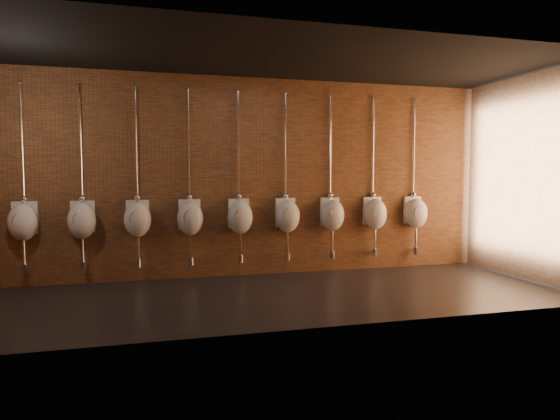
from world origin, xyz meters
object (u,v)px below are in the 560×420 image
at_px(urinal_1, 82,220).
at_px(urinal_5, 287,215).
at_px(urinal_6, 332,214).
at_px(urinal_3, 190,218).
at_px(urinal_2, 137,219).
at_px(urinal_4, 240,217).
at_px(urinal_7, 375,214).
at_px(urinal_8, 416,213).
at_px(urinal_0, 23,221).

height_order(urinal_1, urinal_5, same).
bearing_deg(urinal_6, urinal_3, 180.00).
bearing_deg(urinal_1, urinal_3, 0.00).
bearing_deg(urinal_2, urinal_4, 0.00).
xyz_separation_m(urinal_1, urinal_2, (0.79, 0.00, 0.00)).
xyz_separation_m(urinal_4, urinal_5, (0.79, 0.00, 0.00)).
bearing_deg(urinal_7, urinal_6, 180.00).
xyz_separation_m(urinal_1, urinal_8, (5.50, 0.00, 0.00)).
xyz_separation_m(urinal_2, urinal_8, (4.71, 0.00, 0.00)).
height_order(urinal_5, urinal_8, same).
bearing_deg(urinal_3, urinal_7, 0.00).
relative_size(urinal_5, urinal_7, 1.00).
xyz_separation_m(urinal_3, urinal_5, (1.57, 0.00, 0.00)).
bearing_deg(urinal_2, urinal_8, 0.00).
distance_m(urinal_3, urinal_7, 3.14).
xyz_separation_m(urinal_7, urinal_8, (0.79, 0.00, 0.00)).
relative_size(urinal_0, urinal_7, 1.00).
height_order(urinal_2, urinal_6, same).
relative_size(urinal_1, urinal_6, 1.00).
relative_size(urinal_3, urinal_7, 1.00).
distance_m(urinal_4, urinal_7, 2.36).
bearing_deg(urinal_4, urinal_3, 180.00).
relative_size(urinal_2, urinal_7, 1.00).
distance_m(urinal_6, urinal_8, 1.57).
relative_size(urinal_1, urinal_8, 1.00).
height_order(urinal_0, urinal_1, same).
bearing_deg(urinal_8, urinal_2, 180.00).
bearing_deg(urinal_5, urinal_0, 180.00).
distance_m(urinal_0, urinal_4, 3.14).
distance_m(urinal_4, urinal_8, 3.14).
bearing_deg(urinal_3, urinal_1, 180.00).
relative_size(urinal_3, urinal_8, 1.00).
height_order(urinal_1, urinal_8, same).
bearing_deg(urinal_4, urinal_5, 0.00).
distance_m(urinal_2, urinal_3, 0.79).
bearing_deg(urinal_2, urinal_7, 0.00).
xyz_separation_m(urinal_0, urinal_1, (0.79, 0.00, 0.00)).
xyz_separation_m(urinal_1, urinal_5, (3.14, 0.00, 0.00)).
xyz_separation_m(urinal_3, urinal_4, (0.79, 0.00, 0.00)).
xyz_separation_m(urinal_0, urinal_6, (4.71, 0.00, 0.00)).
distance_m(urinal_0, urinal_7, 5.50).
xyz_separation_m(urinal_6, urinal_8, (1.57, 0.00, 0.00)).
distance_m(urinal_0, urinal_1, 0.79).
relative_size(urinal_2, urinal_3, 1.00).
xyz_separation_m(urinal_4, urinal_8, (3.14, 0.00, 0.00)).
xyz_separation_m(urinal_1, urinal_4, (2.36, 0.00, 0.00)).
distance_m(urinal_4, urinal_5, 0.79).
bearing_deg(urinal_5, urinal_3, 180.00).
bearing_deg(urinal_0, urinal_6, 0.00).
bearing_deg(urinal_0, urinal_2, 0.00).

